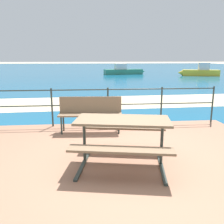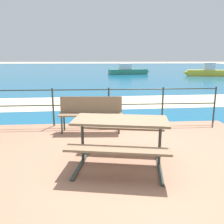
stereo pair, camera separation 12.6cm
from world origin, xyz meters
The scene contains 9 objects.
ground_plane centered at (0.00, 0.00, 0.00)m, with size 240.00×240.00×0.00m, color beige.
patio_paving centered at (0.00, 0.00, 0.03)m, with size 6.40×5.20×0.06m, color #996B51.
sea_water centered at (0.00, 40.00, 0.01)m, with size 90.00×90.00×0.01m, color #145B84.
beach_strip centered at (0.00, 6.09, 0.01)m, with size 54.00×3.05×0.01m, color beige.
picnic_table centered at (0.05, -0.04, 0.66)m, with size 1.80×1.70×0.79m.
park_bench centered at (-0.47, 1.87, 0.58)m, with size 1.55×0.50×0.85m.
railing_fence centered at (0.00, 2.41, 0.71)m, with size 5.94×0.04×1.02m.
boat_near centered at (11.27, 20.52, 0.45)m, with size 4.24×1.83×1.38m.
boat_mid centered at (3.59, 23.83, 0.41)m, with size 5.03×1.98×1.24m.
Camera 2 is at (-0.38, -3.83, 1.83)m, focal length 38.06 mm.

